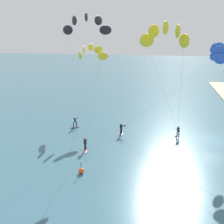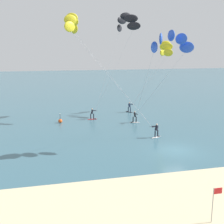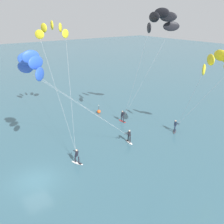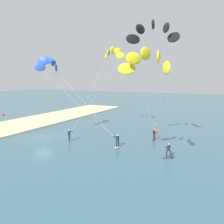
{
  "view_description": "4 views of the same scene",
  "coord_description": "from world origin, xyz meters",
  "px_view_note": "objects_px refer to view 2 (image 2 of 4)",
  "views": [
    {
      "loc": [
        -31.6,
        7.1,
        13.15
      ],
      "look_at": [
        -3.83,
        12.63,
        4.15
      ],
      "focal_mm": 40.66,
      "sensor_mm": 36.0,
      "label": 1
    },
    {
      "loc": [
        -12.79,
        -25.92,
        10.11
      ],
      "look_at": [
        -3.97,
        11.83,
        1.74
      ],
      "focal_mm": 46.42,
      "sensor_mm": 36.0,
      "label": 2
    },
    {
      "loc": [
        20.1,
        -5.48,
        14.79
      ],
      "look_at": [
        -2.72,
        10.95,
        3.61
      ],
      "focal_mm": 39.92,
      "sensor_mm": 36.0,
      "label": 3
    },
    {
      "loc": [
        25.74,
        24.19,
        8.76
      ],
      "look_at": [
        -1.24,
        10.95,
        4.45
      ],
      "focal_mm": 37.19,
      "sensor_mm": 36.0,
      "label": 4
    }
  ],
  "objects_px": {
    "kitesurfer_nearshore": "(169,47)",
    "kitesurfer_mid_water": "(77,29)",
    "kitesurfer_far_out": "(125,25)",
    "beach_flag": "(215,198)",
    "kitesurfer_downwind": "(164,51)",
    "marker_buoy": "(60,121)"
  },
  "relations": [
    {
      "from": "kitesurfer_far_out",
      "to": "marker_buoy",
      "type": "distance_m",
      "value": 16.7
    },
    {
      "from": "kitesurfer_mid_water",
      "to": "kitesurfer_far_out",
      "type": "xyz_separation_m",
      "value": [
        8.13,
        9.39,
        1.28
      ]
    },
    {
      "from": "kitesurfer_nearshore",
      "to": "kitesurfer_mid_water",
      "type": "xyz_separation_m",
      "value": [
        -8.56,
        5.26,
        1.89
      ]
    },
    {
      "from": "kitesurfer_nearshore",
      "to": "kitesurfer_mid_water",
      "type": "bearing_deg",
      "value": 148.41
    },
    {
      "from": "kitesurfer_far_out",
      "to": "beach_flag",
      "type": "distance_m",
      "value": 31.14
    },
    {
      "from": "kitesurfer_mid_water",
      "to": "marker_buoy",
      "type": "xyz_separation_m",
      "value": [
        -1.8,
        7.34,
        -11.99
      ]
    },
    {
      "from": "kitesurfer_nearshore",
      "to": "kitesurfer_downwind",
      "type": "height_order",
      "value": "kitesurfer_nearshore"
    },
    {
      "from": "kitesurfer_nearshore",
      "to": "kitesurfer_far_out",
      "type": "distance_m",
      "value": 15.0
    },
    {
      "from": "kitesurfer_downwind",
      "to": "beach_flag",
      "type": "height_order",
      "value": "kitesurfer_downwind"
    },
    {
      "from": "kitesurfer_mid_water",
      "to": "kitesurfer_downwind",
      "type": "relative_size",
      "value": 1.22
    },
    {
      "from": "kitesurfer_mid_water",
      "to": "beach_flag",
      "type": "distance_m",
      "value": 22.71
    },
    {
      "from": "beach_flag",
      "to": "marker_buoy",
      "type": "bearing_deg",
      "value": 105.56
    },
    {
      "from": "kitesurfer_nearshore",
      "to": "kitesurfer_mid_water",
      "type": "height_order",
      "value": "kitesurfer_mid_water"
    },
    {
      "from": "kitesurfer_nearshore",
      "to": "marker_buoy",
      "type": "height_order",
      "value": "kitesurfer_nearshore"
    },
    {
      "from": "kitesurfer_mid_water",
      "to": "marker_buoy",
      "type": "relative_size",
      "value": 10.15
    },
    {
      "from": "kitesurfer_nearshore",
      "to": "marker_buoy",
      "type": "xyz_separation_m",
      "value": [
        -10.36,
        12.6,
        -10.1
      ]
    },
    {
      "from": "beach_flag",
      "to": "kitesurfer_downwind",
      "type": "bearing_deg",
      "value": 72.74
    },
    {
      "from": "kitesurfer_mid_water",
      "to": "marker_buoy",
      "type": "height_order",
      "value": "kitesurfer_mid_water"
    },
    {
      "from": "kitesurfer_nearshore",
      "to": "kitesurfer_downwind",
      "type": "bearing_deg",
      "value": 68.28
    },
    {
      "from": "kitesurfer_downwind",
      "to": "marker_buoy",
      "type": "height_order",
      "value": "kitesurfer_downwind"
    },
    {
      "from": "kitesurfer_far_out",
      "to": "kitesurfer_nearshore",
      "type": "bearing_deg",
      "value": -88.31
    },
    {
      "from": "kitesurfer_mid_water",
      "to": "kitesurfer_far_out",
      "type": "bearing_deg",
      "value": 49.13
    }
  ]
}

